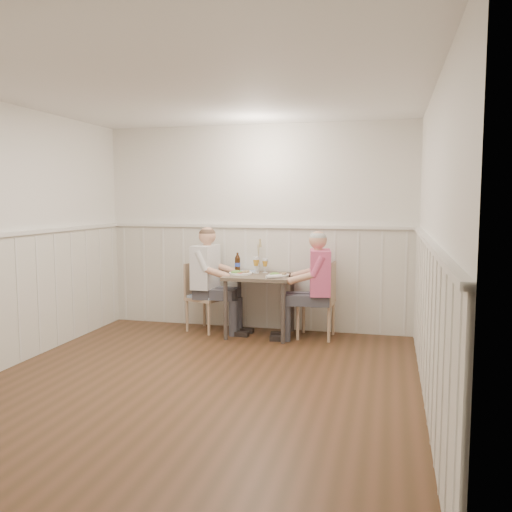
# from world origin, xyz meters

# --- Properties ---
(ground_plane) EXTENTS (4.50, 4.50, 0.00)m
(ground_plane) POSITION_xyz_m (0.00, 0.00, 0.00)
(ground_plane) COLOR #462E19
(room_shell) EXTENTS (4.04, 4.54, 2.60)m
(room_shell) POSITION_xyz_m (0.00, 0.00, 1.52)
(room_shell) COLOR white
(room_shell) RESTS_ON ground
(wainscot) EXTENTS (4.00, 4.49, 1.34)m
(wainscot) POSITION_xyz_m (0.00, 0.69, 0.69)
(wainscot) COLOR beige
(wainscot) RESTS_ON ground
(dining_table) EXTENTS (0.79, 0.70, 0.75)m
(dining_table) POSITION_xyz_m (0.14, 1.84, 0.64)
(dining_table) COLOR brown
(dining_table) RESTS_ON ground
(chair_right) EXTENTS (0.44, 0.44, 0.91)m
(chair_right) POSITION_xyz_m (0.87, 1.91, 0.49)
(chair_right) COLOR tan
(chair_right) RESTS_ON ground
(chair_left) EXTENTS (0.52, 0.52, 0.86)m
(chair_left) POSITION_xyz_m (-0.63, 1.93, 0.47)
(chair_left) COLOR tan
(chair_left) RESTS_ON ground
(man_in_pink) EXTENTS (0.65, 0.46, 1.32)m
(man_in_pink) POSITION_xyz_m (0.84, 1.80, 0.55)
(man_in_pink) COLOR #3F3F47
(man_in_pink) RESTS_ON ground
(diner_cream) EXTENTS (0.64, 0.44, 1.34)m
(diner_cream) POSITION_xyz_m (-0.53, 1.86, 0.56)
(diner_cream) COLOR #3F3F47
(diner_cream) RESTS_ON ground
(plate_man) EXTENTS (0.25, 0.25, 0.06)m
(plate_man) POSITION_xyz_m (0.37, 1.79, 0.77)
(plate_man) COLOR white
(plate_man) RESTS_ON dining_table
(plate_diner) EXTENTS (0.28, 0.28, 0.07)m
(plate_diner) POSITION_xyz_m (-0.12, 1.83, 0.77)
(plate_diner) COLOR white
(plate_diner) RESTS_ON dining_table
(beer_glass_a) EXTENTS (0.07, 0.07, 0.18)m
(beer_glass_a) POSITION_xyz_m (0.16, 2.04, 0.87)
(beer_glass_a) COLOR silver
(beer_glass_a) RESTS_ON dining_table
(beer_glass_b) EXTENTS (0.08, 0.08, 0.20)m
(beer_glass_b) POSITION_xyz_m (0.06, 1.98, 0.89)
(beer_glass_b) COLOR silver
(beer_glass_b) RESTS_ON dining_table
(beer_bottle) EXTENTS (0.07, 0.07, 0.25)m
(beer_bottle) POSITION_xyz_m (-0.19, 2.03, 0.86)
(beer_bottle) COLOR black
(beer_bottle) RESTS_ON dining_table
(rolled_napkin) EXTENTS (0.18, 0.16, 0.04)m
(rolled_napkin) POSITION_xyz_m (0.37, 1.59, 0.77)
(rolled_napkin) COLOR white
(rolled_napkin) RESTS_ON dining_table
(grass_vase) EXTENTS (0.05, 0.05, 0.44)m
(grass_vase) POSITION_xyz_m (0.04, 2.13, 0.95)
(grass_vase) COLOR silver
(grass_vase) RESTS_ON dining_table
(gingham_mat) EXTENTS (0.31, 0.27, 0.01)m
(gingham_mat) POSITION_xyz_m (-0.11, 2.08, 0.75)
(gingham_mat) COLOR #507BB5
(gingham_mat) RESTS_ON dining_table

